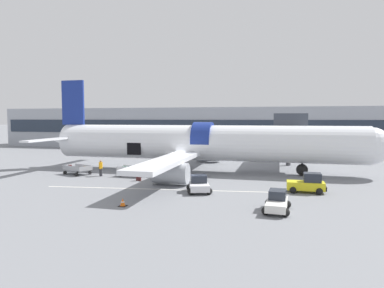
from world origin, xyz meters
name	(u,v)px	position (x,y,z in m)	size (l,w,h in m)	color
ground_plane	(174,174)	(0.00, 0.00, 0.00)	(500.00, 500.00, 0.00)	slate
apron_marking_line	(173,190)	(2.41, -8.11, 0.00)	(22.93, 3.05, 0.01)	silver
terminal_strip	(222,128)	(0.00, 33.58, 4.18)	(96.44, 10.49, 8.36)	#9EA3AD
jet_bridge_stub	(289,128)	(12.62, 9.44, 5.02)	(3.80, 11.78, 6.81)	#4C4C51
airplane	(200,143)	(2.38, 2.51, 3.30)	(39.93, 32.88, 11.04)	white
baggage_tug_lead	(307,184)	(13.75, -6.42, 0.71)	(3.15, 1.85, 1.67)	yellow
baggage_tug_mid	(199,185)	(4.87, -8.50, 0.61)	(2.52, 3.00, 1.40)	silver
baggage_tug_rear	(277,202)	(11.30, -12.98, 0.59)	(1.93, 3.31, 1.36)	silver
baggage_cart_loading	(133,171)	(-3.80, -2.56, 0.56)	(4.13, 2.06, 1.11)	silver
baggage_cart_queued	(78,170)	(-10.25, -2.95, 0.53)	(4.03, 2.79, 1.03)	#999BA0
ground_crew_loader_a	(155,171)	(-0.71, -4.18, 0.95)	(0.61, 0.55, 1.81)	black
ground_crew_loader_b	(101,168)	(-7.21, -3.32, 0.92)	(0.46, 0.61, 1.74)	#2D2D33
ground_crew_driver	(165,169)	(-0.22, -2.32, 0.84)	(0.41, 0.56, 1.59)	#1E2338
suitcase_on_tarmac_upright	(139,177)	(-2.19, -4.83, 0.37)	(0.48, 0.23, 0.84)	#4C1E1E
safety_cone_engine_left	(123,203)	(0.67, -14.36, 0.26)	(0.55, 0.55, 0.57)	black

